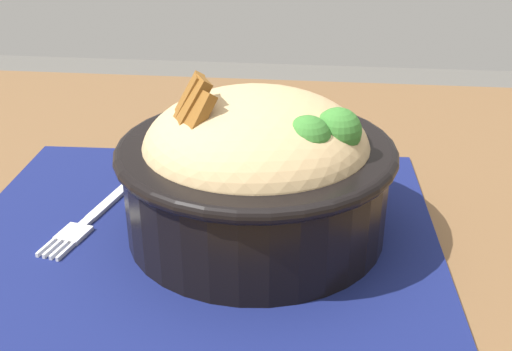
% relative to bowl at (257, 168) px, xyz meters
% --- Properties ---
extents(table, '(1.15, 0.91, 0.71)m').
position_rel_bowl_xyz_m(table, '(0.08, 0.03, -0.12)').
color(table, brown).
rests_on(table, ground_plane).
extents(placemat, '(0.40, 0.34, 0.00)m').
position_rel_bowl_xyz_m(placemat, '(0.05, 0.01, -0.06)').
color(placemat, '#11194C').
rests_on(placemat, table).
extents(bowl, '(0.25, 0.25, 0.14)m').
position_rel_bowl_xyz_m(bowl, '(0.00, 0.00, 0.00)').
color(bowl, black).
rests_on(bowl, placemat).
extents(fork, '(0.04, 0.13, 0.00)m').
position_rel_bowl_xyz_m(fork, '(0.14, 0.00, -0.06)').
color(fork, silver).
rests_on(fork, placemat).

